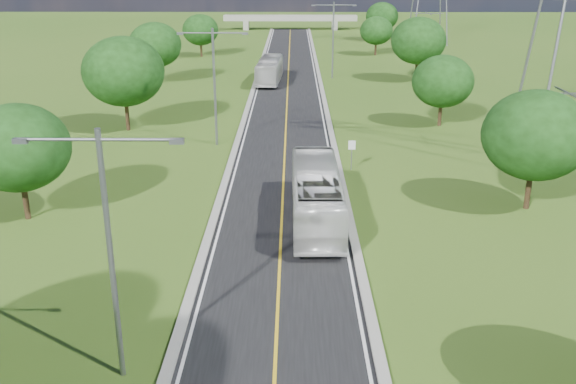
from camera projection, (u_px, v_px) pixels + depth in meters
The scene contains 20 objects.
ground at pixel (287, 107), 70.34m from camera, with size 260.00×260.00×0.00m, color #345718.
road at pixel (287, 96), 75.96m from camera, with size 8.00×150.00×0.06m, color black.
curb_left at pixel (251, 95), 75.97m from camera, with size 0.50×150.00×0.22m, color gray.
curb_right at pixel (323, 95), 75.90m from camera, with size 0.50×150.00×0.22m, color gray.
speed_limit_sign at pixel (352, 150), 49.08m from camera, with size 0.55×0.09×2.40m.
overpass at pixel (290, 19), 144.61m from camera, with size 30.00×3.00×3.20m.
streetlight_near_left at pixel (109, 237), 23.28m from camera, with size 5.90×0.25×10.00m.
streetlight_mid_left at pixel (214, 77), 54.26m from camera, with size 5.90×0.25×10.00m.
streetlight_far_right at pixel (333, 34), 85.14m from camera, with size 5.90×0.25×10.00m.
tree_lb at pixel (18, 148), 38.82m from camera, with size 6.30×6.30×7.33m.
tree_lc at pixel (123, 71), 59.15m from camera, with size 7.56×7.56×8.79m.
tree_ld at pixel (155, 45), 81.91m from camera, with size 6.72×6.72×7.82m.
tree_le at pixel (200, 30), 104.63m from camera, with size 5.88×5.88×6.84m.
tree_rb at pixel (536, 135), 40.35m from camera, with size 6.72×6.72×7.82m.
tree_rc at pixel (443, 81), 61.22m from camera, with size 5.88×5.88×6.84m.
tree_rd at pixel (418, 41), 83.42m from camera, with size 7.14×7.14×8.30m.
tree_re at pixel (376, 31), 106.39m from camera, with size 5.46×5.46×6.35m.
tree_rf at pixel (382, 16), 124.93m from camera, with size 6.30×6.30×7.33m.
bus_outbound at pixel (316, 195), 39.33m from camera, with size 2.86×12.23×3.41m, color silver.
bus_inbound at pixel (270, 70), 83.61m from camera, with size 2.67×11.41×3.18m, color silver.
Camera 1 is at (0.70, -9.24, 15.49)m, focal length 40.00 mm.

